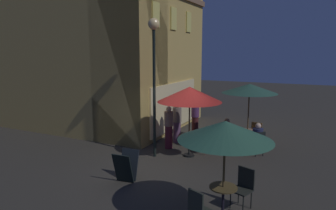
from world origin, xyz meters
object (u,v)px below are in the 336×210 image
Objects in this scene: cafe_table_0 at (247,136)px; patron_standing_4 at (195,117)px; patio_umbrella_2 at (225,131)px; cafe_chair_1 at (224,135)px; cafe_table_2 at (223,198)px; cafe_chair_3 at (209,139)px; patron_seated_0 at (228,132)px; street_lamp_near_corner at (154,55)px; patio_umbrella_0 at (249,89)px; patron_standing_2 at (169,127)px; cafe_table_1 at (189,141)px; patio_umbrella_1 at (190,95)px; cafe_chair_4 at (244,185)px; cafe_chair_5 at (198,208)px; patron_standing_3 at (177,123)px; cafe_chair_0 at (255,132)px; patron_seated_1 at (257,136)px; menu_sandwich_board at (126,166)px; cafe_chair_2 at (259,141)px.

cafe_table_0 is 2.71m from patron_standing_4.
cafe_chair_1 is (4.87, 1.36, -1.47)m from patio_umbrella_2.
patio_umbrella_2 reaches higher than cafe_table_2.
cafe_chair_3 is 0.92m from patron_seated_0.
patron_seated_0 is at bearing 116.13° from cafe_table_0.
patio_umbrella_0 is (2.25, -2.79, -1.24)m from street_lamp_near_corner.
patron_standing_2 reaches higher than cafe_chair_1.
cafe_table_2 is 5.26m from patron_standing_2.
cafe_table_1 is 0.31× the size of patio_umbrella_0.
patio_umbrella_1 is 1.51× the size of patron_standing_2.
patio_umbrella_0 reaches higher than cafe_chair_4.
patron_standing_2 is at bearing 113.36° from cafe_table_0.
cafe_chair_3 is at bearing -87.84° from patron_standing_2.
cafe_chair_5 is 5.70m from patron_standing_2.
cafe_chair_1 is (1.86, -2.00, -3.01)m from street_lamp_near_corner.
cafe_chair_3 is (0.60, -0.53, -0.01)m from cafe_table_1.
cafe_table_0 is at bearing 168.81° from patron_standing_3.
cafe_chair_1 is 2.13m from patron_standing_2.
patron_standing_2 reaches higher than cafe_chair_0.
cafe_table_0 is 2.83m from patron_standing_3.
patron_standing_2 is (-0.12, 1.57, 0.27)m from cafe_chair_3.
cafe_table_2 is 0.66× the size of patron_seated_1.
patron_standing_2 is 0.86m from patron_standing_3.
patio_umbrella_1 is at bearing 32.31° from patio_umbrella_2.
patio_umbrella_0 is 3.19m from patron_standing_3.
patron_seated_1 reaches higher than cafe_table_0.
menu_sandwich_board is 3.19m from cafe_chair_5.
street_lamp_near_corner reaches higher than cafe_chair_4.
patio_umbrella_0 is at bearing -0.00° from cafe_chair_1.
patron_standing_2 reaches higher than cafe_table_2.
patio_umbrella_1 is 1.50× the size of patron_standing_3.
cafe_table_2 is at bearing 137.94° from cafe_chair_2.
cafe_table_1 is at bearing 0.00° from cafe_chair_3.
cafe_table_1 is at bearing 32.31° from cafe_table_2.
menu_sandwich_board is 3.31m from patron_standing_2.
patio_umbrella_2 is at bearing -100.59° from cafe_chair_1.
patio_umbrella_1 is at bearing -26.00° from cafe_chair_0.
patron_seated_0 reaches higher than cafe_chair_3.
cafe_chair_2 reaches higher than cafe_table_0.
cafe_chair_1 is (4.87, 1.36, 0.04)m from cafe_table_2.
patron_standing_2 is at bearing 26.73° from patron_standing_4.
street_lamp_near_corner is 5.70m from cafe_chair_5.
patron_standing_4 is (5.47, 3.35, 0.26)m from cafe_chair_4.
cafe_table_1 is (2.80, -0.81, 0.11)m from menu_sandwich_board.
menu_sandwich_board is 0.93× the size of cafe_chair_3.
street_lamp_near_corner reaches higher than cafe_chair_2.
cafe_chair_2 is 3.42m from patron_standing_4.
patio_umbrella_2 is 1.86× the size of patron_seated_0.
cafe_chair_0 reaches higher than cafe_table_1.
patron_standing_4 is at bearing 68.50° from patio_umbrella_0.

